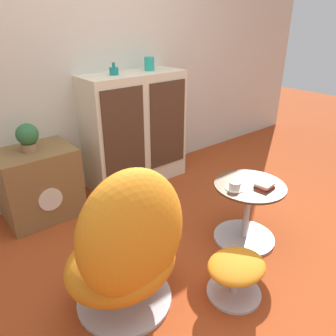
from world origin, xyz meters
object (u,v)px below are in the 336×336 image
tv_console (39,184)px  potted_plant (28,136)px  sideboard (135,130)px  coffee_table (247,211)px  vase_leftmost (114,71)px  egg_chair (128,249)px  book_stack (264,186)px  teacup (235,186)px  vase_inner_left (149,64)px  ottoman (236,271)px

tv_console → potted_plant: size_ratio=2.68×
sideboard → potted_plant: bearing=-178.3°
coffee_table → vase_leftmost: size_ratio=4.91×
egg_chair → book_stack: size_ratio=7.62×
egg_chair → teacup: bearing=0.8°
potted_plant → sideboard: bearing=1.7°
egg_chair → tv_console: bearing=91.6°
egg_chair → vase_leftmost: 1.74m
book_stack → tv_console: bearing=127.9°
teacup → potted_plant: bearing=126.2°
teacup → tv_console: bearing=125.6°
potted_plant → tv_console: bearing=-1.5°
vase_inner_left → potted_plant: vase_inner_left is taller
vase_leftmost → vase_inner_left: size_ratio=0.83×
egg_chair → potted_plant: bearing=92.4°
sideboard → ottoman: bearing=-104.3°
tv_console → book_stack: size_ratio=4.97×
tv_console → coffee_table: (1.09, -1.35, -0.05)m
ottoman → potted_plant: 1.86m
sideboard → potted_plant: 1.05m
ottoman → coffee_table: (0.50, 0.32, 0.07)m
tv_console → egg_chair: 1.34m
sideboard → ottoman: sideboard is taller
sideboard → vase_inner_left: size_ratio=8.68×
egg_chair → teacup: (0.91, 0.01, 0.08)m
egg_chair → vase_leftmost: vase_leftmost is taller
vase_inner_left → ottoman: bearing=-110.2°
sideboard → vase_inner_left: vase_inner_left is taller
egg_chair → ottoman: egg_chair is taller
tv_console → teacup: 1.64m
vase_leftmost → tv_console: bearing=-177.6°
potted_plant → vase_leftmost: bearing=2.3°
potted_plant → teacup: (0.97, -1.32, -0.23)m
vase_leftmost → teacup: size_ratio=0.82×
ottoman → teacup: bearing=44.2°
vase_leftmost → vase_inner_left: (0.39, 0.00, 0.03)m
tv_console → ottoman: 1.77m
sideboard → coffee_table: size_ratio=2.14×
tv_console → vase_inner_left: (1.21, 0.03, 0.88)m
egg_chair → potted_plant: 1.37m
potted_plant → egg_chair: bearing=-87.6°
egg_chair → potted_plant: egg_chair is taller
egg_chair → vase_leftmost: bearing=60.1°
egg_chair → ottoman: size_ratio=2.44×
coffee_table → teacup: size_ratio=4.02×
coffee_table → tv_console: bearing=128.9°
tv_console → book_stack: 1.84m
coffee_table → vase_inner_left: size_ratio=4.05×
egg_chair → teacup: egg_chair is taller
ottoman → teacup: size_ratio=2.95×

